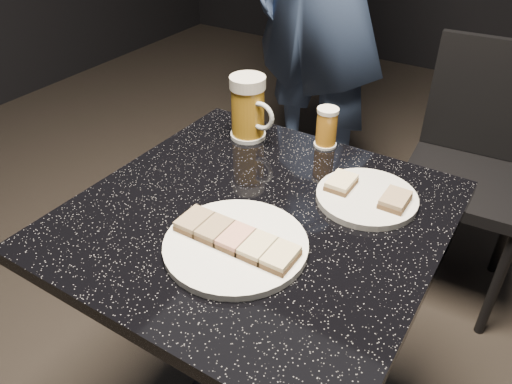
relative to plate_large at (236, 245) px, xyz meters
The scene contains 8 objects.
plate_large is the anchor object (origin of this frame).
plate_small 0.30m from the plate_large, 61.61° to the left, with size 0.21×0.21×0.01m, color silver.
table 0.27m from the plate_large, 103.25° to the left, with size 0.70×0.70×0.75m.
beer_mug 0.43m from the plate_large, 119.71° to the left, with size 0.13×0.09×0.16m.
beer_tumbler 0.43m from the plate_large, 93.74° to the left, with size 0.06×0.06×0.10m.
chair 1.08m from the plate_large, 75.87° to the left, with size 0.42×0.42×0.87m.
canapes_on_plate_large 0.02m from the plate_large, 97.13° to the right, with size 0.23×0.07×0.02m.
canapes_on_plate_small 0.30m from the plate_large, 61.61° to the left, with size 0.17×0.07×0.02m.
Camera 1 is at (0.42, -0.67, 1.35)m, focal length 35.00 mm.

